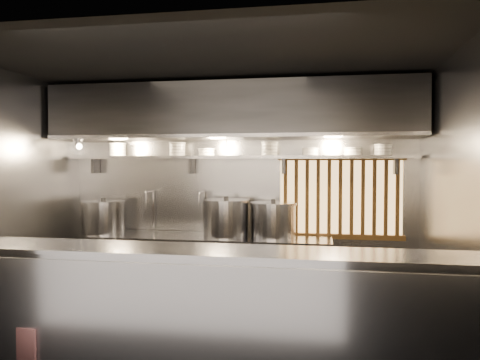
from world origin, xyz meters
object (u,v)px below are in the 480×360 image
(heat_lamp, at_px, (78,142))
(stock_pot_mid, at_px, (226,218))
(pendant_bulb, at_px, (226,151))
(stock_pot_right, at_px, (273,220))
(stock_pot_left, at_px, (103,217))

(heat_lamp, bearing_deg, stock_pot_mid, 8.96)
(stock_pot_mid, bearing_deg, pendant_bulb, 98.45)
(stock_pot_mid, relative_size, stock_pot_right, 0.86)
(stock_pot_mid, xyz_separation_m, stock_pot_right, (0.58, 0.03, -0.01))
(pendant_bulb, distance_m, stock_pot_mid, 0.83)
(stock_pot_left, height_order, stock_pot_right, stock_pot_right)
(pendant_bulb, bearing_deg, stock_pot_right, -3.28)
(pendant_bulb, xyz_separation_m, stock_pot_mid, (0.01, -0.06, -0.83))
(heat_lamp, height_order, stock_pot_left, heat_lamp)
(stock_pot_left, bearing_deg, heat_lamp, -124.73)
(stock_pot_mid, height_order, stock_pot_right, stock_pot_mid)
(heat_lamp, relative_size, stock_pot_right, 0.47)
(heat_lamp, relative_size, stock_pot_mid, 0.54)
(pendant_bulb, bearing_deg, heat_lamp, -169.00)
(stock_pot_mid, bearing_deg, stock_pot_right, 2.99)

